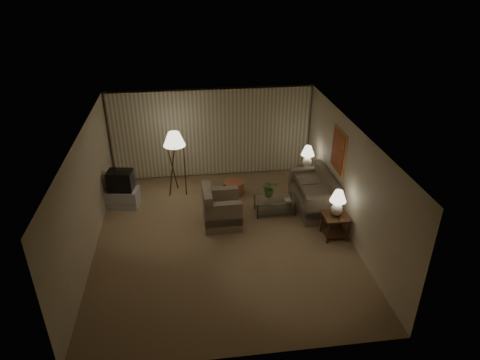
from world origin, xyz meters
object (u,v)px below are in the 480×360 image
at_px(armchair, 222,210).
at_px(ottoman, 234,188).
at_px(tv_cabinet, 123,198).
at_px(table_lamp_far, 308,155).
at_px(table_lamp_near, 338,201).
at_px(side_table_far, 306,174).
at_px(sofa, 313,195).
at_px(vase, 269,197).
at_px(side_table_near, 335,222).
at_px(floor_lamp, 176,162).
at_px(crt_tv, 120,181).
at_px(coffee_table, 275,203).

distance_m(armchair, ottoman, 1.57).
relative_size(tv_cabinet, ottoman, 1.59).
bearing_deg(table_lamp_far, table_lamp_near, -90.00).
relative_size(side_table_far, table_lamp_near, 0.90).
distance_m(sofa, table_lamp_far, 1.39).
distance_m(sofa, tv_cabinet, 5.11).
height_order(tv_cabinet, vase, vase).
bearing_deg(table_lamp_near, side_table_far, 90.00).
relative_size(side_table_near, vase, 4.46).
xyz_separation_m(table_lamp_near, ottoman, (-2.16, 2.39, -0.80)).
xyz_separation_m(side_table_near, vase, (-1.36, 1.25, 0.06)).
bearing_deg(floor_lamp, tv_cabinet, -160.07).
relative_size(side_table_far, vase, 4.46).
height_order(table_lamp_near, crt_tv, table_lamp_near).
height_order(sofa, tv_cabinet, sofa).
relative_size(armchair, crt_tv, 1.40).
bearing_deg(side_table_far, ottoman, -174.55).
bearing_deg(armchair, crt_tv, 63.76).
distance_m(table_lamp_far, ottoman, 2.31).
relative_size(table_lamp_near, table_lamp_far, 1.00).
distance_m(table_lamp_far, vase, 1.98).
bearing_deg(sofa, tv_cabinet, -99.48).
relative_size(coffee_table, vase, 8.32).
bearing_deg(ottoman, side_table_far, 5.45).
bearing_deg(armchair, table_lamp_far, -58.06).
relative_size(table_lamp_far, coffee_table, 0.60).
height_order(sofa, vase, sofa).
bearing_deg(table_lamp_near, table_lamp_far, 90.00).
relative_size(table_lamp_near, ottoman, 1.15).
bearing_deg(crt_tv, side_table_near, -13.00).
bearing_deg(tv_cabinet, side_table_far, 14.44).
relative_size(side_table_near, coffee_table, 0.54).
height_order(tv_cabinet, ottoman, tv_cabinet).
bearing_deg(floor_lamp, side_table_far, -0.95).
height_order(table_lamp_far, ottoman, table_lamp_far).
height_order(armchair, side_table_far, armchair).
bearing_deg(crt_tv, side_table_far, 14.44).
xyz_separation_m(armchair, side_table_near, (2.63, -0.91, 0.01)).
relative_size(coffee_table, tv_cabinet, 1.22).
height_order(side_table_far, vase, side_table_far).
xyz_separation_m(side_table_far, floor_lamp, (-3.73, 0.06, 0.57)).
distance_m(side_table_far, vase, 1.92).
relative_size(armchair, side_table_near, 1.64).
distance_m(floor_lamp, vase, 2.80).
xyz_separation_m(armchair, table_lamp_far, (2.63, 1.69, 0.59)).
bearing_deg(side_table_near, sofa, 96.34).
relative_size(table_lamp_near, tv_cabinet, 0.72).
height_order(side_table_far, crt_tv, crt_tv).
relative_size(sofa, armchair, 1.83).
relative_size(side_table_near, floor_lamp, 0.32).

